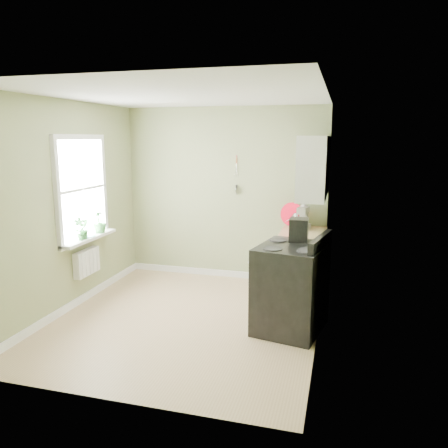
% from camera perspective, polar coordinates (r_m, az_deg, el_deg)
% --- Properties ---
extents(floor, '(3.20, 3.60, 0.02)m').
position_cam_1_polar(floor, '(5.61, -4.89, -12.34)').
color(floor, '#A5845B').
rests_on(floor, ground).
extents(ceiling, '(3.20, 3.60, 0.02)m').
position_cam_1_polar(ceiling, '(5.17, -5.41, 16.53)').
color(ceiling, white).
rests_on(ceiling, wall_back).
extents(wall_back, '(3.20, 0.02, 2.70)m').
position_cam_1_polar(wall_back, '(6.92, 0.08, 3.92)').
color(wall_back, '#8F9767').
rests_on(wall_back, floor).
extents(wall_left, '(0.02, 3.60, 2.70)m').
position_cam_1_polar(wall_left, '(5.97, -19.81, 2.09)').
color(wall_left, '#8F9767').
rests_on(wall_left, floor).
extents(wall_right, '(0.02, 3.60, 2.70)m').
position_cam_1_polar(wall_right, '(4.90, 12.81, 0.63)').
color(wall_right, '#8F9767').
rests_on(wall_right, floor).
extents(base_cabinets, '(0.60, 1.60, 0.87)m').
position_cam_1_polar(base_cabinets, '(6.11, 9.96, -6.03)').
color(base_cabinets, silver).
rests_on(base_cabinets, floor).
extents(countertop, '(0.64, 1.60, 0.04)m').
position_cam_1_polar(countertop, '(5.99, 10.01, -1.86)').
color(countertop, tan).
rests_on(countertop, base_cabinets).
extents(upper_cabinets, '(0.35, 1.40, 0.80)m').
position_cam_1_polar(upper_cabinets, '(5.94, 11.72, 7.34)').
color(upper_cabinets, silver).
rests_on(upper_cabinets, wall_right).
extents(window, '(0.06, 1.14, 1.44)m').
position_cam_1_polar(window, '(6.17, -18.14, 4.35)').
color(window, white).
rests_on(window, wall_left).
extents(window_sill, '(0.18, 1.14, 0.04)m').
position_cam_1_polar(window_sill, '(6.24, -17.20, -1.77)').
color(window_sill, white).
rests_on(window_sill, wall_left).
extents(radiator, '(0.12, 0.50, 0.35)m').
position_cam_1_polar(radiator, '(6.30, -17.50, -4.78)').
color(radiator, white).
rests_on(radiator, wall_left).
extents(wall_utensils, '(0.02, 0.14, 0.58)m').
position_cam_1_polar(wall_utensils, '(6.82, 1.64, 5.62)').
color(wall_utensils, tan).
rests_on(wall_utensils, wall_back).
extents(stove, '(0.88, 0.96, 1.15)m').
position_cam_1_polar(stove, '(5.19, 8.73, -8.18)').
color(stove, black).
rests_on(stove, floor).
extents(stand_mixer, '(0.23, 0.33, 0.37)m').
position_cam_1_polar(stand_mixer, '(6.45, 10.29, 0.66)').
color(stand_mixer, '#B2B2B7').
rests_on(stand_mixer, countertop).
extents(kettle, '(0.20, 0.12, 0.21)m').
position_cam_1_polar(kettle, '(6.65, 9.33, 0.55)').
color(kettle, silver).
rests_on(kettle, countertop).
extents(coffee_maker, '(0.22, 0.24, 0.38)m').
position_cam_1_polar(coffee_maker, '(5.26, 9.69, -1.42)').
color(coffee_maker, black).
rests_on(coffee_maker, countertop).
extents(red_tray, '(0.36, 0.15, 0.36)m').
position_cam_1_polar(red_tray, '(6.68, 8.85, 1.26)').
color(red_tray, red).
rests_on(red_tray, countertop).
extents(jar, '(0.07, 0.07, 0.08)m').
position_cam_1_polar(jar, '(5.85, 8.77, -1.53)').
color(jar, tan).
rests_on(jar, countertop).
extents(plant_a, '(0.20, 0.19, 0.31)m').
position_cam_1_polar(plant_a, '(6.02, -18.34, -0.59)').
color(plant_a, '#2E6D2F').
rests_on(plant_a, window_sill).
extents(plant_b, '(0.17, 0.18, 0.26)m').
position_cam_1_polar(plant_b, '(6.10, -17.83, -0.63)').
color(plant_b, '#2E6D2F').
rests_on(plant_b, window_sill).
extents(plant_c, '(0.21, 0.21, 0.32)m').
position_cam_1_polar(plant_c, '(6.42, -15.95, 0.30)').
color(plant_c, '#2E6D2F').
rests_on(plant_c, window_sill).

